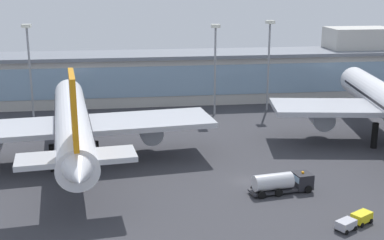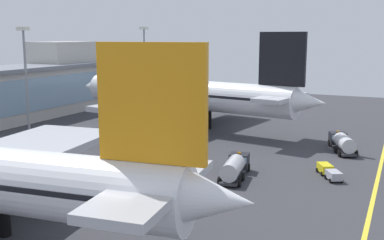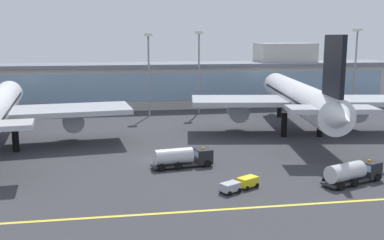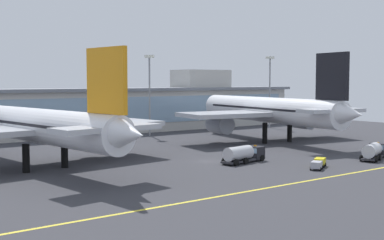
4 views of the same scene
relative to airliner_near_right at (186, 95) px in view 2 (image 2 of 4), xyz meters
The scene contains 8 objects.
ground_plane 34.42m from the airliner_near_right, 153.38° to the right, with size 198.61×198.61×0.00m, color #38383D.
taxiway_centreline_stripe 48.30m from the airliner_near_right, 129.07° to the right, with size 158.89×0.50×0.01m, color yellow.
airliner_near_right is the anchor object (origin of this frame).
fuel_tanker_truck 32.98m from the airliner_near_right, 142.62° to the right, with size 9.31×4.11×2.90m.
baggage_tug_near 37.74m from the airliner_near_right, 123.36° to the right, with size 5.61×4.17×1.40m.
service_truck_far 31.65m from the airliner_near_right, 99.09° to the right, with size 9.31×5.64×2.90m.
apron_light_mast_centre 31.29m from the airliner_near_right, 119.85° to the left, with size 1.80×1.80×20.27m.
apron_light_mast_east 35.66m from the airliner_near_right, 43.93° to the left, with size 1.80×1.80×20.95m.
Camera 2 is at (-52.03, -24.45, 18.62)m, focal length 43.33 mm.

